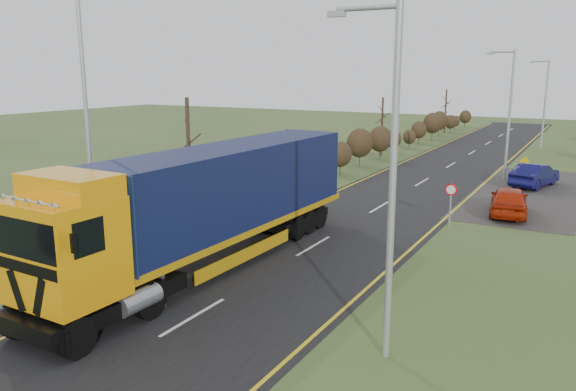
{
  "coord_description": "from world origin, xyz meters",
  "views": [
    {
      "loc": [
        10.08,
        -16.22,
        7.18
      ],
      "look_at": [
        -1.09,
        3.73,
        2.13
      ],
      "focal_mm": 35.0,
      "sensor_mm": 36.0,
      "label": 1
    }
  ],
  "objects_px": {
    "car_red_hatchback": "(509,201)",
    "speed_sign": "(451,197)",
    "car_blue_sedan": "(535,175)",
    "streetlight_near": "(389,172)",
    "lorry": "(212,200)"
  },
  "relations": [
    {
      "from": "streetlight_near",
      "to": "speed_sign",
      "type": "height_order",
      "value": "streetlight_near"
    },
    {
      "from": "streetlight_near",
      "to": "speed_sign",
      "type": "relative_size",
      "value": 4.25
    },
    {
      "from": "car_blue_sedan",
      "to": "streetlight_near",
      "type": "relative_size",
      "value": 0.51
    },
    {
      "from": "car_blue_sedan",
      "to": "streetlight_near",
      "type": "distance_m",
      "value": 25.82
    },
    {
      "from": "car_blue_sedan",
      "to": "car_red_hatchback",
      "type": "bearing_deg",
      "value": 102.81
    },
    {
      "from": "car_blue_sedan",
      "to": "streetlight_near",
      "type": "height_order",
      "value": "streetlight_near"
    },
    {
      "from": "lorry",
      "to": "streetlight_near",
      "type": "xyz_separation_m",
      "value": [
        7.91,
        -3.42,
        2.25
      ]
    },
    {
      "from": "lorry",
      "to": "speed_sign",
      "type": "xyz_separation_m",
      "value": [
        6.42,
        9.95,
        -1.15
      ]
    },
    {
      "from": "car_red_hatchback",
      "to": "lorry",
      "type": "bearing_deg",
      "value": 50.24
    },
    {
      "from": "car_red_hatchback",
      "to": "car_blue_sedan",
      "type": "height_order",
      "value": "car_red_hatchback"
    },
    {
      "from": "car_red_hatchback",
      "to": "streetlight_near",
      "type": "height_order",
      "value": "streetlight_near"
    },
    {
      "from": "streetlight_near",
      "to": "lorry",
      "type": "bearing_deg",
      "value": 156.65
    },
    {
      "from": "car_red_hatchback",
      "to": "speed_sign",
      "type": "bearing_deg",
      "value": 52.22
    },
    {
      "from": "lorry",
      "to": "speed_sign",
      "type": "relative_size",
      "value": 7.89
    },
    {
      "from": "car_red_hatchback",
      "to": "car_blue_sedan",
      "type": "bearing_deg",
      "value": -99.87
    }
  ]
}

